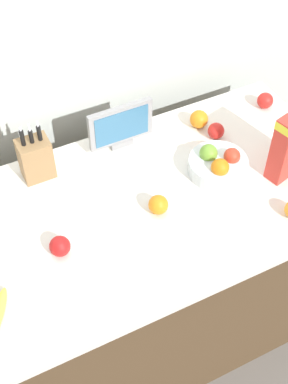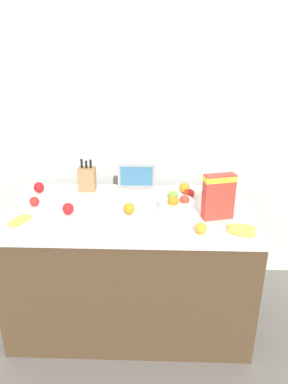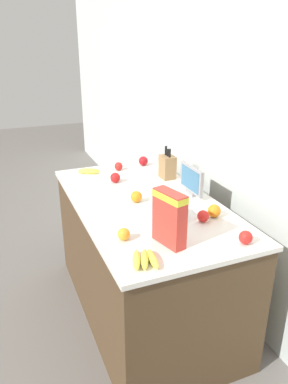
# 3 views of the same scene
# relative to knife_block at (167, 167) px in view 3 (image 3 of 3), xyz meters

# --- Properties ---
(ground_plane) EXTENTS (14.00, 14.00, 0.00)m
(ground_plane) POSITION_rel_knife_block_xyz_m (0.35, -0.34, -1.02)
(ground_plane) COLOR slate
(wall_back) EXTENTS (9.00, 0.06, 2.60)m
(wall_back) POSITION_rel_knife_block_xyz_m (0.35, 0.33, 0.28)
(wall_back) COLOR silver
(wall_back) RESTS_ON ground_plane
(counter) EXTENTS (1.71, 0.93, 0.92)m
(counter) POSITION_rel_knife_block_xyz_m (0.35, -0.34, -0.56)
(counter) COLOR #4C3823
(counter) RESTS_ON ground_plane
(knife_block) EXTENTS (0.13, 0.10, 0.28)m
(knife_block) POSITION_rel_knife_block_xyz_m (0.00, 0.00, 0.00)
(knife_block) COLOR #937047
(knife_block) RESTS_ON counter
(small_monitor) EXTENTS (0.29, 0.03, 0.21)m
(small_monitor) POSITION_rel_knife_block_xyz_m (0.38, 0.00, 0.02)
(small_monitor) COLOR gray
(small_monitor) RESTS_ON counter
(cereal_box) EXTENTS (0.22, 0.13, 0.30)m
(cereal_box) POSITION_rel_knife_block_xyz_m (0.94, -0.44, 0.07)
(cereal_box) COLOR red
(cereal_box) RESTS_ON counter
(fruit_bowl) EXTENTS (0.25, 0.25, 0.12)m
(fruit_bowl) POSITION_rel_knife_block_xyz_m (0.67, -0.32, -0.05)
(fruit_bowl) COLOR silver
(fruit_bowl) RESTS_ON counter
(banana_bunch_left) EXTENTS (0.20, 0.16, 0.04)m
(banana_bunch_left) POSITION_rel_knife_block_xyz_m (1.06, -0.63, -0.08)
(banana_bunch_left) COLOR yellow
(banana_bunch_left) RESTS_ON counter
(banana_bunch_right) EXTENTS (0.15, 0.19, 0.04)m
(banana_bunch_right) POSITION_rel_knife_block_xyz_m (-0.35, -0.55, -0.08)
(banana_bunch_right) COLOR yellow
(banana_bunch_right) RESTS_ON counter
(apple_by_knife_block) EXTENTS (0.08, 0.08, 0.08)m
(apple_by_knife_block) POSITION_rel_knife_block_xyz_m (-0.06, -0.42, -0.06)
(apple_by_knife_block) COLOR red
(apple_by_knife_block) RESTS_ON counter
(apple_rightmost) EXTENTS (0.08, 0.08, 0.08)m
(apple_rightmost) POSITION_rel_knife_block_xyz_m (-0.37, -0.06, -0.05)
(apple_rightmost) COLOR #A31419
(apple_rightmost) RESTS_ON counter
(apple_front) EXTENTS (0.07, 0.07, 0.07)m
(apple_front) POSITION_rel_knife_block_xyz_m (-0.33, -0.30, -0.06)
(apple_front) COLOR red
(apple_front) RESTS_ON counter
(apple_middle) EXTENTS (0.07, 0.07, 0.07)m
(apple_middle) POSITION_rel_knife_block_xyz_m (0.78, -0.13, -0.06)
(apple_middle) COLOR red
(apple_middle) RESTS_ON counter
(apple_rear) EXTENTS (0.08, 0.08, 0.08)m
(apple_rear) POSITION_rel_knife_block_xyz_m (1.10, -0.05, -0.06)
(apple_rear) COLOR red
(apple_rear) RESTS_ON counter
(orange_front_center) EXTENTS (0.08, 0.08, 0.08)m
(orange_front_center) POSITION_rel_knife_block_xyz_m (0.35, -0.40, -0.06)
(orange_front_center) COLOR orange
(orange_front_center) RESTS_ON counter
(orange_front_right) EXTENTS (0.08, 0.08, 0.08)m
(orange_front_right) POSITION_rel_knife_block_xyz_m (0.75, -0.04, -0.05)
(orange_front_right) COLOR orange
(orange_front_right) RESTS_ON counter
(orange_front_left) EXTENTS (0.07, 0.07, 0.07)m
(orange_front_left) POSITION_rel_knife_block_xyz_m (0.81, -0.65, -0.06)
(orange_front_left) COLOR orange
(orange_front_left) RESTS_ON counter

